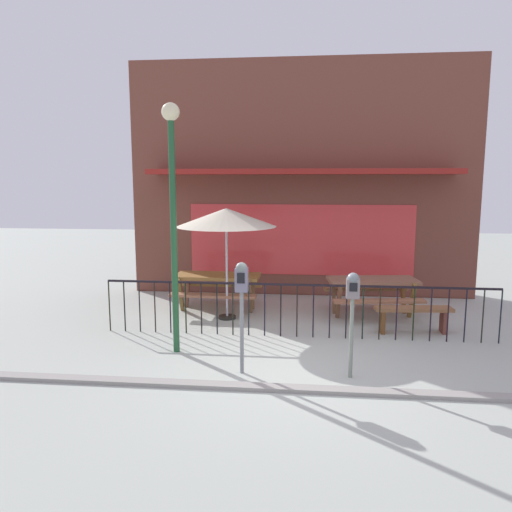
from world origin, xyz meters
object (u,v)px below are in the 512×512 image
Objects in this scene: parking_meter_near at (353,297)px; parking_meter_far at (242,288)px; patio_umbrella at (226,218)px; picnic_table_right at (372,287)px; patio_bench at (413,314)px; street_lamp at (173,193)px; picnic_table_left at (218,282)px.

parking_meter_near is 0.93× the size of parking_meter_far.
picnic_table_right is at bearing 10.24° from patio_umbrella.
patio_bench is 4.84m from street_lamp.
picnic_table_left is at bearing 106.01° from parking_meter_far.
patio_umbrella is 0.57× the size of street_lamp.
parking_meter_near is at bearing -101.90° from picnic_table_right.
patio_bench is (3.54, -0.57, -1.69)m from patio_umbrella.
street_lamp is at bearing -104.07° from patio_umbrella.
patio_bench is 3.74m from parking_meter_far.
parking_meter_near is at bearing -51.40° from patio_umbrella.
picnic_table_right is 1.20× the size of parking_meter_far.
street_lamp is (-0.19, -2.67, 1.96)m from picnic_table_left.
parking_meter_near is 0.38× the size of street_lamp.
patio_bench is 0.87× the size of parking_meter_far.
picnic_table_left is at bearing 126.44° from parking_meter_near.
parking_meter_far is at bearing -33.55° from street_lamp.
street_lamp is (-2.74, 0.78, 1.40)m from parking_meter_near.
picnic_table_right is (3.25, -0.12, 0.00)m from picnic_table_left.
parking_meter_near reaches higher than patio_bench.
parking_meter_far is (-2.87, -2.23, 0.91)m from patio_bench.
patio_umbrella reaches higher than picnic_table_left.
street_lamp is (-3.44, -2.55, 1.96)m from picnic_table_right.
parking_meter_near is (2.23, -2.80, -0.87)m from patio_umbrella.
patio_bench is 0.36× the size of street_lamp.
picnic_table_left is 1.28× the size of patio_bench.
patio_bench is at bearing 37.91° from parking_meter_far.
patio_umbrella is at bearing -169.76° from picnic_table_right.
patio_umbrella is (-2.94, -0.53, 1.43)m from picnic_table_right.
patio_bench is (0.61, -1.10, -0.26)m from picnic_table_right.
patio_umbrella is at bearing -64.37° from picnic_table_left.
street_lamp is at bearing -160.36° from patio_bench.
parking_meter_near is 1.56m from parking_meter_far.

